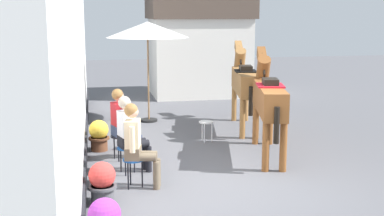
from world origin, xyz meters
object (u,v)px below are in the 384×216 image
(flower_planter_inner_near, at_px, (102,182))
(flower_planter_farthest, at_px, (99,135))
(cafe_parasol, at_px, (148,30))
(seated_visitor_far, at_px, (122,120))
(saddled_horse_near, at_px, (268,98))
(spare_stool_white, at_px, (206,124))
(seated_visitor_near, at_px, (137,141))
(seated_visitor_middle, at_px, (130,130))
(saddled_horse_far, at_px, (244,81))
(satchel_bag, at_px, (126,144))

(flower_planter_inner_near, distance_m, flower_planter_farthest, 3.03)
(cafe_parasol, bearing_deg, seated_visitor_far, -104.51)
(saddled_horse_near, bearing_deg, seated_visitor_far, 175.43)
(flower_planter_inner_near, height_order, spare_stool_white, flower_planter_inner_near)
(seated_visitor_near, xyz_separation_m, seated_visitor_middle, (-0.06, 0.78, 0.00))
(seated_visitor_far, xyz_separation_m, saddled_horse_far, (3.09, 2.21, 0.38))
(flower_planter_inner_near, height_order, cafe_parasol, cafe_parasol)
(seated_visitor_middle, xyz_separation_m, satchel_bag, (0.03, 1.66, -0.68))
(seated_visitor_near, height_order, saddled_horse_far, saddled_horse_far)
(flower_planter_farthest, xyz_separation_m, cafe_parasol, (1.32, 2.66, 2.03))
(seated_visitor_middle, distance_m, flower_planter_farthest, 1.77)
(saddled_horse_far, height_order, flower_planter_inner_near, saddled_horse_far)
(saddled_horse_far, bearing_deg, cafe_parasol, 151.78)
(seated_visitor_near, relative_size, seated_visitor_middle, 1.00)
(seated_visitor_far, xyz_separation_m, spare_stool_white, (1.88, 1.02, -0.38))
(seated_visitor_middle, bearing_deg, cafe_parasol, 79.38)
(saddled_horse_far, bearing_deg, seated_visitor_middle, -134.21)
(seated_visitor_near, relative_size, saddled_horse_far, 0.47)
(seated_visitor_middle, xyz_separation_m, saddled_horse_near, (2.77, 0.67, 0.38))
(cafe_parasol, xyz_separation_m, satchel_bag, (-0.78, -2.64, -2.26))
(satchel_bag, bearing_deg, flower_planter_inner_near, 7.36)
(saddled_horse_near, bearing_deg, saddled_horse_far, 84.23)
(seated_visitor_middle, height_order, flower_planter_inner_near, seated_visitor_middle)
(seated_visitor_near, height_order, spare_stool_white, seated_visitor_near)
(seated_visitor_near, xyz_separation_m, flower_planter_farthest, (-0.58, 2.41, -0.44))
(seated_visitor_middle, bearing_deg, spare_stool_white, 46.71)
(flower_planter_inner_near, bearing_deg, saddled_horse_far, 51.85)
(saddled_horse_near, relative_size, satchel_bag, 10.54)
(cafe_parasol, distance_m, satchel_bag, 3.56)
(seated_visitor_middle, bearing_deg, flower_planter_inner_near, -110.32)
(seated_visitor_middle, distance_m, spare_stool_white, 2.66)
(seated_visitor_near, height_order, cafe_parasol, cafe_parasol)
(seated_visitor_near, xyz_separation_m, satchel_bag, (-0.03, 2.44, -0.68))
(saddled_horse_far, xyz_separation_m, cafe_parasol, (-2.21, 1.19, 1.20))
(seated_visitor_far, xyz_separation_m, saddled_horse_near, (2.85, -0.23, 0.38))
(seated_visitor_near, xyz_separation_m, flower_planter_inner_near, (-0.58, -0.62, -0.44))
(saddled_horse_far, relative_size, flower_planter_farthest, 4.65)
(satchel_bag, bearing_deg, saddled_horse_near, 87.65)
(seated_visitor_middle, height_order, seated_visitor_far, same)
(saddled_horse_near, distance_m, spare_stool_white, 1.75)
(flower_planter_farthest, height_order, cafe_parasol, cafe_parasol)
(seated_visitor_near, height_order, saddled_horse_near, saddled_horse_near)
(flower_planter_farthest, bearing_deg, cafe_parasol, 63.56)
(seated_visitor_middle, height_order, satchel_bag, seated_visitor_middle)
(seated_visitor_near, relative_size, cafe_parasol, 0.54)
(flower_planter_inner_near, relative_size, satchel_bag, 2.29)
(seated_visitor_near, bearing_deg, saddled_horse_near, 28.04)
(flower_planter_inner_near, xyz_separation_m, spare_stool_white, (2.32, 3.31, 0.07))
(flower_planter_inner_near, bearing_deg, spare_stool_white, 54.99)
(saddled_horse_far, height_order, flower_planter_farthest, saddled_horse_far)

